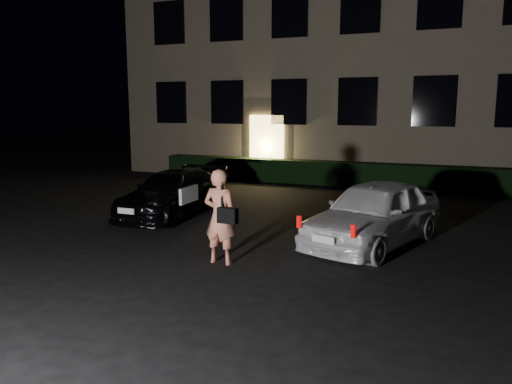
% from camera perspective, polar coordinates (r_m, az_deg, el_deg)
% --- Properties ---
extents(ground, '(80.00, 80.00, 0.00)m').
position_cam_1_polar(ground, '(8.57, -4.05, -9.31)').
color(ground, black).
rests_on(ground, ground).
extents(building, '(20.00, 8.11, 12.00)m').
position_cam_1_polar(building, '(22.75, 13.89, 17.46)').
color(building, '#6A5A4C').
rests_on(building, ground).
extents(hedge, '(15.00, 0.70, 0.85)m').
position_cam_1_polar(hedge, '(18.25, 10.97, 2.01)').
color(hedge, black).
rests_on(hedge, ground).
extents(sedan, '(1.81, 4.09, 1.15)m').
position_cam_1_polar(sedan, '(13.18, -9.46, -0.14)').
color(sedan, black).
rests_on(sedan, ground).
extents(hatch, '(2.65, 4.20, 1.33)m').
position_cam_1_polar(hatch, '(10.42, 13.36, -2.34)').
color(hatch, white).
rests_on(hatch, ground).
extents(man, '(0.71, 0.43, 1.72)m').
position_cam_1_polar(man, '(8.91, -4.10, -2.80)').
color(man, '#DB8063').
rests_on(man, ground).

